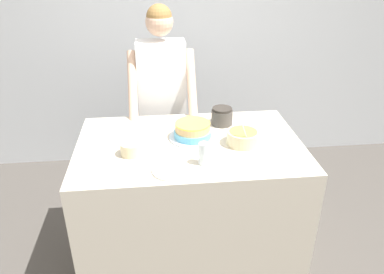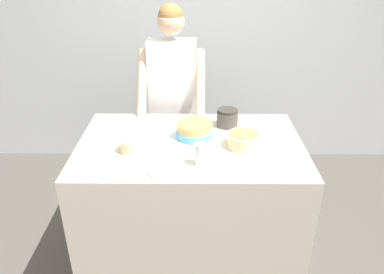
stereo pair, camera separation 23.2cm
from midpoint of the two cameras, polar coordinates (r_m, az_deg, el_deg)
The scene contains 9 objects.
wall_back at distance 3.71m, azimuth 1.83°, elevation 15.26°, with size 10.00×0.05×2.60m.
counter at distance 2.65m, azimuth 2.32°, elevation -9.92°, with size 1.44×0.92×0.93m.
person_baker at distance 2.99m, azimuth -0.75°, elevation 7.09°, with size 0.51×0.46×1.70m.
cake at distance 2.44m, azimuth 3.13°, elevation 0.84°, with size 0.31×0.31×0.11m.
frosting_bowl_white at distance 2.29m, azimuth -6.49°, elevation -1.27°, with size 0.13×0.13×0.08m.
frosting_bowl_olive at distance 2.37m, azimuth 10.71°, elevation -0.49°, with size 0.21×0.21×0.20m.
drinking_glass at distance 2.14m, azimuth 4.29°, elevation -2.71°, with size 0.06×0.06×0.13m.
ceramic_plate at distance 2.11m, azimuth -0.79°, elevation -4.97°, with size 0.22×0.22×0.01m.
stoneware_jar at distance 2.62m, azimuth 7.95°, elevation 2.86°, with size 0.15×0.15×0.12m.
Camera 2 is at (0.02, -1.66, 2.06)m, focal length 35.00 mm.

